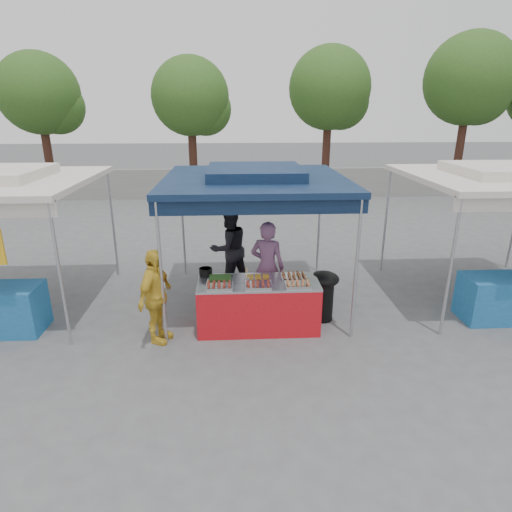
{
  "coord_description": "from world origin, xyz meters",
  "views": [
    {
      "loc": [
        -0.38,
        -6.6,
        3.56
      ],
      "look_at": [
        0.0,
        0.6,
        1.05
      ],
      "focal_mm": 30.0,
      "sensor_mm": 36.0,
      "label": 1
    }
  ],
  "objects_px": {
    "customer_person": "(156,297)",
    "wok_burner": "(323,291)",
    "vendor_woman": "(267,267)",
    "cooking_pot": "(206,272)",
    "helper_man": "(229,248)",
    "vendor_table": "(258,305)"
  },
  "relations": [
    {
      "from": "customer_person",
      "to": "vendor_table",
      "type": "bearing_deg",
      "value": -58.17
    },
    {
      "from": "wok_burner",
      "to": "helper_man",
      "type": "bearing_deg",
      "value": 123.48
    },
    {
      "from": "vendor_woman",
      "to": "cooking_pot",
      "type": "bearing_deg",
      "value": 37.64
    },
    {
      "from": "customer_person",
      "to": "wok_burner",
      "type": "bearing_deg",
      "value": -58.09
    },
    {
      "from": "vendor_table",
      "to": "helper_man",
      "type": "xyz_separation_m",
      "value": [
        -0.49,
        1.74,
        0.44
      ]
    },
    {
      "from": "helper_man",
      "to": "customer_person",
      "type": "height_order",
      "value": "helper_man"
    },
    {
      "from": "customer_person",
      "to": "helper_man",
      "type": "bearing_deg",
      "value": -8.84
    },
    {
      "from": "cooking_pot",
      "to": "helper_man",
      "type": "bearing_deg",
      "value": 74.8
    },
    {
      "from": "wok_burner",
      "to": "vendor_woman",
      "type": "bearing_deg",
      "value": 142.06
    },
    {
      "from": "vendor_table",
      "to": "cooking_pot",
      "type": "relative_size",
      "value": 9.0
    },
    {
      "from": "vendor_table",
      "to": "customer_person",
      "type": "height_order",
      "value": "customer_person"
    },
    {
      "from": "cooking_pot",
      "to": "helper_man",
      "type": "xyz_separation_m",
      "value": [
        0.39,
        1.43,
        -0.05
      ]
    },
    {
      "from": "cooking_pot",
      "to": "vendor_woman",
      "type": "bearing_deg",
      "value": 18.31
    },
    {
      "from": "vendor_table",
      "to": "customer_person",
      "type": "relative_size",
      "value": 1.3
    },
    {
      "from": "wok_burner",
      "to": "helper_man",
      "type": "height_order",
      "value": "helper_man"
    },
    {
      "from": "vendor_table",
      "to": "cooking_pot",
      "type": "distance_m",
      "value": 1.05
    },
    {
      "from": "cooking_pot",
      "to": "customer_person",
      "type": "relative_size",
      "value": 0.14
    },
    {
      "from": "cooking_pot",
      "to": "wok_burner",
      "type": "xyz_separation_m",
      "value": [
        2.03,
        -0.06,
        -0.39
      ]
    },
    {
      "from": "wok_burner",
      "to": "customer_person",
      "type": "xyz_separation_m",
      "value": [
        -2.77,
        -0.61,
        0.24
      ]
    },
    {
      "from": "customer_person",
      "to": "vendor_woman",
      "type": "bearing_deg",
      "value": -41.16
    },
    {
      "from": "helper_man",
      "to": "customer_person",
      "type": "distance_m",
      "value": 2.39
    },
    {
      "from": "vendor_table",
      "to": "wok_burner",
      "type": "xyz_separation_m",
      "value": [
        1.15,
        0.26,
        0.1
      ]
    }
  ]
}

